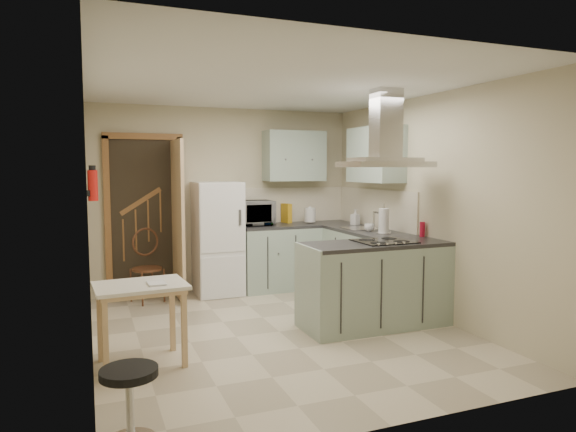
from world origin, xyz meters
name	(u,v)px	position (x,y,z in m)	size (l,w,h in m)	color
floor	(279,331)	(0.00, 0.00, 0.00)	(4.20, 4.20, 0.00)	#C4B698
ceiling	(279,85)	(0.00, 0.00, 2.50)	(4.20, 4.20, 0.00)	silver
back_wall	(226,199)	(0.00, 2.10, 1.25)	(3.60, 3.60, 0.00)	#BFB494
left_wall	(88,217)	(-1.80, 0.00, 1.25)	(4.20, 4.20, 0.00)	#BFB494
right_wall	(427,206)	(1.80, 0.00, 1.25)	(4.20, 4.20, 0.00)	#BFB494
doorway	(145,216)	(-1.10, 2.07, 1.05)	(1.10, 0.12, 2.10)	brown
fridge	(218,238)	(-0.20, 1.80, 0.75)	(0.60, 0.60, 1.50)	white
counter_back	(278,257)	(0.66, 1.80, 0.45)	(1.08, 0.60, 0.90)	#9EB2A0
counter_right	(355,261)	(1.50, 1.12, 0.45)	(0.60, 1.95, 0.90)	#9EB2A0
splashback	(291,205)	(0.96, 2.09, 1.15)	(1.68, 0.02, 0.50)	beige
wall_cabinet_back	(294,156)	(0.95, 1.93, 1.85)	(0.85, 0.35, 0.70)	#9EB2A0
wall_cabinet_right	(375,155)	(1.62, 0.85, 1.85)	(0.35, 0.90, 0.70)	#9EB2A0
peninsula	(375,284)	(1.02, -0.18, 0.45)	(1.55, 0.65, 0.90)	#9EB2A0
hob	(384,241)	(1.12, -0.18, 0.91)	(0.58, 0.50, 0.01)	black
extractor_hood	(385,164)	(1.12, -0.18, 1.72)	(0.90, 0.55, 0.10)	silver
sink	(362,228)	(1.50, 0.95, 0.91)	(0.45, 0.40, 0.01)	silver
fire_extinguisher	(93,186)	(-1.74, 0.90, 1.50)	(0.10, 0.10, 0.32)	#B2140F
drop_leaf_table	(141,324)	(-1.41, -0.40, 0.35)	(0.75, 0.56, 0.70)	#D3BA82
bentwood_chair	(147,269)	(-1.13, 1.71, 0.42)	(0.37, 0.37, 0.84)	#472517
stool	(130,405)	(-1.60, -1.67, 0.24)	(0.35, 0.35, 0.47)	black
microwave	(250,213)	(0.27, 1.85, 1.07)	(0.61, 0.41, 0.34)	black
kettle	(310,215)	(1.14, 1.80, 1.02)	(0.16, 0.16, 0.24)	silver
cereal_box	(286,213)	(0.85, 1.98, 1.04)	(0.07, 0.18, 0.27)	gold
soap_bottle	(355,217)	(1.65, 1.39, 1.01)	(0.10, 0.10, 0.21)	#B6B9C3
paper_towel	(384,221)	(1.49, 0.41, 1.06)	(0.12, 0.12, 0.31)	silver
cup	(369,228)	(1.44, 0.67, 0.95)	(0.12, 0.12, 0.09)	white
red_bottle	(422,229)	(1.75, 0.01, 0.99)	(0.06, 0.06, 0.17)	#B90F2C
book	(147,280)	(-1.35, -0.46, 0.75)	(0.15, 0.20, 0.09)	#984432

